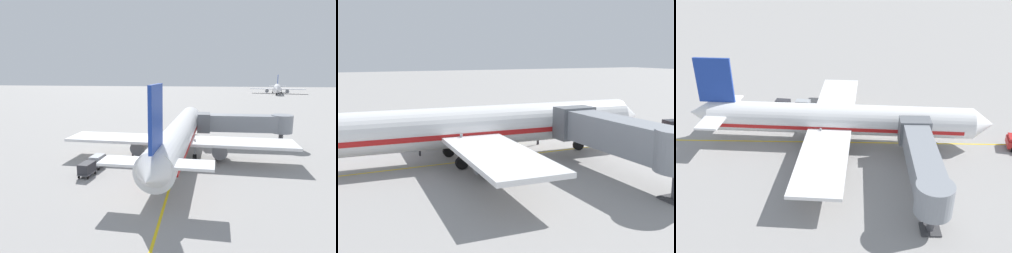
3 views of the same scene
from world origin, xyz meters
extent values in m
plane|color=gray|center=(0.00, 0.00, 0.00)|extent=(400.00, 400.00, 0.00)
cube|color=gold|center=(0.00, 0.00, 0.00)|extent=(0.24, 80.00, 0.01)
cylinder|color=white|center=(0.07, -0.15, 3.29)|extent=(5.29, 32.14, 3.70)
cube|color=red|center=(0.07, -0.15, 2.82)|extent=(5.20, 29.59, 0.44)
cone|color=white|center=(0.93, 17.03, 3.29)|extent=(3.74, 2.58, 3.63)
cone|color=white|center=(-0.80, -17.53, 3.58)|extent=(3.28, 2.95, 3.14)
cube|color=black|center=(0.84, 15.23, 3.93)|extent=(2.83, 1.24, 0.60)
cube|color=white|center=(0.02, -1.15, 2.64)|extent=(30.22, 6.69, 0.36)
cylinder|color=gray|center=(-5.44, -0.08, 1.39)|extent=(2.16, 3.30, 2.00)
cylinder|color=gray|center=(5.55, -0.63, 1.39)|extent=(2.16, 3.30, 2.00)
cube|color=#193899|center=(-0.68, -15.13, 7.88)|extent=(0.54, 4.41, 5.50)
cube|color=white|center=(-0.67, -14.93, 3.84)|extent=(10.12, 3.10, 0.24)
cylinder|color=black|center=(0.63, 11.03, 0.55)|extent=(0.50, 1.12, 1.10)
cylinder|color=gray|center=(0.63, 11.03, 2.10)|extent=(0.24, 0.24, 2.00)
cylinder|color=black|center=(-2.33, -2.03, 0.55)|extent=(0.50, 1.12, 1.10)
cylinder|color=gray|center=(-2.33, -2.03, 2.10)|extent=(0.24, 0.24, 2.00)
cylinder|color=black|center=(2.27, -2.26, 0.55)|extent=(0.50, 1.12, 1.10)
cylinder|color=gray|center=(2.27, -2.26, 2.10)|extent=(0.24, 0.24, 2.00)
cube|color=gray|center=(9.14, 8.54, 3.49)|extent=(13.17, 2.80, 2.60)
cube|color=slate|center=(3.35, 8.54, 3.49)|extent=(2.00, 3.50, 2.99)
cylinder|color=gray|center=(15.72, 8.54, 3.49)|extent=(3.36, 3.36, 2.86)
cylinder|color=#4C4C51|center=(15.72, 8.54, 1.09)|extent=(0.70, 0.70, 2.19)
cube|color=#38383A|center=(15.72, 8.54, 0.08)|extent=(1.80, 1.80, 0.16)
cylinder|color=black|center=(0.00, 21.29, 0.40)|extent=(0.51, 0.85, 0.80)
cube|color=gold|center=(-4.95, 4.87, 0.63)|extent=(1.23, 2.51, 0.70)
cube|color=gold|center=(-4.96, 5.56, 1.20)|extent=(1.03, 1.06, 0.44)
cube|color=black|center=(-4.95, 4.18, 1.30)|extent=(0.84, 0.17, 0.64)
cylinder|color=black|center=(-4.95, 4.99, 1.28)|extent=(0.08, 0.26, 0.54)
cylinder|color=black|center=(-5.50, 5.74, 0.28)|extent=(0.21, 0.56, 0.56)
cylinder|color=black|center=(-4.42, 5.75, 0.28)|extent=(0.21, 0.56, 0.56)
cylinder|color=black|center=(-5.48, 3.99, 0.28)|extent=(0.21, 0.56, 0.56)
cylinder|color=black|center=(-4.40, 4.00, 0.28)|extent=(0.21, 0.56, 0.56)
cube|color=#4C4C51|center=(-9.50, -5.91, 0.42)|extent=(1.55, 2.34, 0.12)
cube|color=#999EA3|center=(-9.50, -5.91, 1.03)|extent=(1.47, 2.22, 1.10)
cylinder|color=#4C4C51|center=(-9.33, -4.47, 0.41)|extent=(0.15, 0.70, 0.07)
cylinder|color=black|center=(-9.95, -5.03, 0.18)|extent=(0.16, 0.37, 0.36)
cylinder|color=black|center=(-8.86, -5.16, 0.18)|extent=(0.16, 0.37, 0.36)
cylinder|color=black|center=(-10.14, -6.67, 0.18)|extent=(0.16, 0.37, 0.36)
cylinder|color=black|center=(-9.05, -6.79, 0.18)|extent=(0.16, 0.37, 0.36)
cube|color=#4C4C51|center=(-9.64, -8.90, 0.42)|extent=(1.55, 2.34, 0.12)
cube|color=#2D2D33|center=(-9.64, -8.90, 1.03)|extent=(1.47, 2.22, 1.10)
cylinder|color=#4C4C51|center=(-9.47, -7.46, 0.41)|extent=(0.15, 0.70, 0.07)
cylinder|color=black|center=(-10.09, -8.02, 0.18)|extent=(0.16, 0.37, 0.36)
cylinder|color=black|center=(-8.99, -8.15, 0.18)|extent=(0.16, 0.37, 0.36)
cylinder|color=black|center=(-10.28, -9.66, 0.18)|extent=(0.16, 0.37, 0.36)
cylinder|color=black|center=(-9.18, -9.79, 0.18)|extent=(0.16, 0.37, 0.36)
cylinder|color=#232328|center=(-3.85, -4.48, 0.42)|extent=(0.15, 0.15, 0.85)
cylinder|color=#232328|center=(-4.05, -4.48, 0.42)|extent=(0.15, 0.15, 0.85)
cube|color=orange|center=(-3.95, -4.48, 1.15)|extent=(0.39, 0.25, 0.60)
cylinder|color=orange|center=(-3.70, -4.47, 1.10)|extent=(0.23, 0.10, 0.57)
cylinder|color=orange|center=(-4.20, -4.49, 1.10)|extent=(0.23, 0.10, 0.57)
sphere|color=beige|center=(-3.95, -4.48, 1.58)|extent=(0.22, 0.22, 0.22)
cube|color=red|center=(-3.95, -4.48, 1.60)|extent=(0.27, 0.09, 0.10)
cylinder|color=#232328|center=(-3.43, 8.56, 0.42)|extent=(0.15, 0.15, 0.85)
cylinder|color=#232328|center=(-3.33, 8.39, 0.42)|extent=(0.15, 0.15, 0.85)
cube|color=yellow|center=(-3.38, 8.47, 1.15)|extent=(0.39, 0.45, 0.60)
cylinder|color=yellow|center=(-3.50, 8.69, 1.10)|extent=(0.19, 0.24, 0.57)
cylinder|color=yellow|center=(-3.26, 8.26, 1.10)|extent=(0.19, 0.24, 0.57)
sphere|color=#997051|center=(-3.38, 8.47, 1.58)|extent=(0.22, 0.22, 0.22)
cube|color=red|center=(-3.38, 8.47, 1.60)|extent=(0.20, 0.27, 0.10)
cylinder|color=#232328|center=(-6.52, -0.31, 0.42)|extent=(0.15, 0.15, 0.85)
cylinder|color=#232328|center=(-6.42, -0.14, 0.42)|extent=(0.15, 0.15, 0.85)
cube|color=orange|center=(-6.47, -0.23, 1.15)|extent=(0.40, 0.45, 0.60)
cylinder|color=orange|center=(-6.60, -0.44, 1.10)|extent=(0.19, 0.24, 0.57)
cylinder|color=orange|center=(-6.34, -0.02, 1.10)|extent=(0.19, 0.24, 0.57)
sphere|color=tan|center=(-6.47, -0.23, 1.58)|extent=(0.22, 0.22, 0.22)
cube|color=red|center=(-6.47, -0.23, 1.60)|extent=(0.21, 0.27, 0.10)
cube|color=black|center=(-2.35, 16.48, 0.02)|extent=(0.36, 0.36, 0.04)
cone|color=orange|center=(-2.35, 16.48, 0.32)|extent=(0.30, 0.30, 0.55)
cylinder|color=white|center=(-2.35, 16.48, 0.34)|extent=(0.21, 0.21, 0.06)
cube|color=black|center=(-7.15, 8.81, 0.02)|extent=(0.36, 0.36, 0.04)
cone|color=orange|center=(-7.15, 8.81, 0.32)|extent=(0.30, 0.30, 0.55)
cylinder|color=white|center=(-7.15, 8.81, 0.34)|extent=(0.21, 0.21, 0.06)
cube|color=black|center=(-4.69, 15.07, 0.02)|extent=(0.36, 0.36, 0.04)
cone|color=orange|center=(-4.69, 15.07, 0.32)|extent=(0.30, 0.30, 0.55)
cylinder|color=white|center=(-4.69, 15.07, 0.34)|extent=(0.21, 0.21, 0.06)
camera|label=1|loc=(3.23, -38.78, 11.61)|focal=31.04mm
camera|label=2|loc=(34.65, -13.12, 9.88)|focal=43.28mm
camera|label=3|loc=(42.13, 1.60, 23.83)|focal=41.00mm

